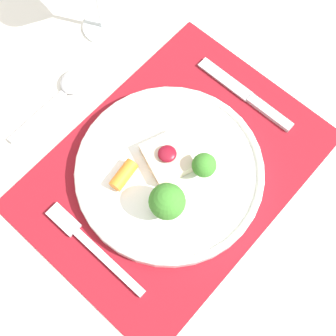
{
  "coord_description": "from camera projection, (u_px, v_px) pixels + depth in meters",
  "views": [
    {
      "loc": [
        -0.2,
        -0.17,
        1.41
      ],
      "look_at": [
        -0.01,
        0.0,
        0.75
      ],
      "focal_mm": 50.0,
      "sensor_mm": 36.0,
      "label": 1
    }
  ],
  "objects": [
    {
      "name": "ground_plane",
      "position": [
        171.0,
        255.0,
        1.41
      ],
      "size": [
        8.0,
        8.0,
        0.0
      ],
      "primitive_type": "plane",
      "color": "brown"
    },
    {
      "name": "dining_table",
      "position": [
        173.0,
        189.0,
        0.82
      ],
      "size": [
        1.29,
        0.92,
        0.73
      ],
      "color": "white",
      "rests_on": "ground_plane"
    },
    {
      "name": "placemat",
      "position": [
        174.0,
        170.0,
        0.73
      ],
      "size": [
        0.46,
        0.33,
        0.0
      ],
      "primitive_type": "cube",
      "color": "maroon",
      "rests_on": "dining_table"
    },
    {
      "name": "dinner_plate",
      "position": [
        168.0,
        171.0,
        0.71
      ],
      "size": [
        0.29,
        0.29,
        0.08
      ],
      "color": "white",
      "rests_on": "placemat"
    },
    {
      "name": "fork",
      "position": [
        89.0,
        243.0,
        0.68
      ],
      "size": [
        0.02,
        0.19,
        0.01
      ],
      "rotation": [
        0.0,
        0.0,
        0.0
      ],
      "color": "#B2B2B7",
      "rests_on": "placemat"
    },
    {
      "name": "knife",
      "position": [
        251.0,
        99.0,
        0.77
      ],
      "size": [
        0.02,
        0.19,
        0.01
      ],
      "rotation": [
        0.0,
        0.0,
        0.01
      ],
      "color": "#B2B2B7",
      "rests_on": "placemat"
    },
    {
      "name": "spoon",
      "position": [
        69.0,
        87.0,
        0.77
      ],
      "size": [
        0.17,
        0.05,
        0.02
      ],
      "rotation": [
        0.0,
        0.0,
        -0.01
      ],
      "color": "#B2B2B7",
      "rests_on": "dining_table"
    }
  ]
}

